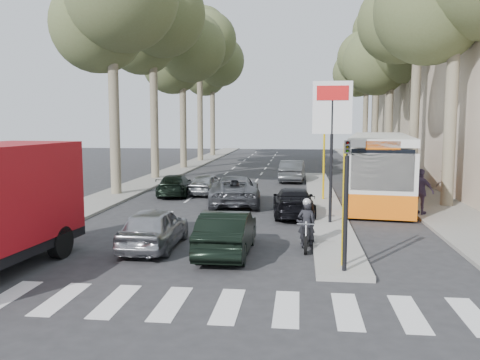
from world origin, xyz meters
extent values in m
plane|color=#28282B|center=(0.00, 0.00, 0.00)|extent=(120.00, 120.00, 0.00)
cube|color=gray|center=(8.60, 25.00, 0.06)|extent=(3.20, 70.00, 0.12)
cube|color=gray|center=(-8.00, 28.00, 0.06)|extent=(2.40, 64.00, 0.12)
cube|color=gray|center=(3.25, 11.00, 0.08)|extent=(1.50, 26.00, 0.16)
cube|color=#B7A88E|center=(15.50, 34.00, 8.00)|extent=(11.00, 20.00, 16.00)
cylinder|color=yellow|center=(3.25, -1.00, 1.75)|extent=(0.10, 0.10, 3.50)
cylinder|color=yellow|center=(3.25, 5.00, 1.75)|extent=(0.10, 0.10, 3.50)
cylinder|color=yellow|center=(3.25, 11.00, 1.75)|extent=(0.10, 0.10, 3.50)
cylinder|color=black|center=(3.25, 5.00, 2.60)|extent=(0.12, 0.12, 5.20)
cube|color=white|center=(3.25, 5.00, 4.60)|extent=(1.50, 0.10, 2.00)
cube|color=red|center=(3.25, 4.94, 5.15)|extent=(1.20, 0.02, 0.55)
cylinder|color=black|center=(3.25, -1.50, 1.60)|extent=(0.12, 0.12, 3.20)
imported|color=black|center=(3.25, -1.50, 3.10)|extent=(0.16, 0.41, 1.00)
cylinder|color=#6B604C|center=(-8.00, 12.00, 4.20)|extent=(0.56, 0.56, 8.40)
sphere|color=#4F5831|center=(-9.00, 12.60, 9.30)|extent=(5.20, 5.20, 5.20)
cylinder|color=#6B604C|center=(-8.10, 20.00, 4.48)|extent=(0.56, 0.56, 8.96)
sphere|color=#4F5831|center=(-9.10, 20.60, 9.92)|extent=(5.20, 5.20, 5.20)
sphere|color=#4F5831|center=(-7.20, 19.20, 11.20)|extent=(5.80, 5.80, 5.80)
sphere|color=#4F5831|center=(-7.90, 21.10, 12.48)|extent=(4.80, 4.80, 4.80)
cylinder|color=#6B604C|center=(-7.90, 28.00, 4.06)|extent=(0.56, 0.56, 8.12)
sphere|color=#4F5831|center=(-8.90, 28.60, 8.99)|extent=(5.20, 5.20, 5.20)
sphere|color=#4F5831|center=(-7.00, 27.20, 10.15)|extent=(5.80, 5.80, 5.80)
sphere|color=#4F5831|center=(-7.70, 29.10, 11.31)|extent=(4.80, 4.80, 4.80)
cylinder|color=#6B604C|center=(-8.00, 36.00, 4.76)|extent=(0.56, 0.56, 9.52)
sphere|color=#4F5831|center=(-9.00, 36.60, 10.54)|extent=(5.20, 5.20, 5.20)
sphere|color=#4F5831|center=(-7.10, 35.20, 11.90)|extent=(5.80, 5.80, 5.80)
sphere|color=#4F5831|center=(-7.80, 37.10, 13.26)|extent=(4.80, 4.80, 4.80)
cylinder|color=#6B604C|center=(-8.10, 44.00, 4.34)|extent=(0.56, 0.56, 8.68)
sphere|color=#4F5831|center=(-9.10, 44.60, 9.61)|extent=(5.20, 5.20, 5.20)
sphere|color=#4F5831|center=(-7.20, 43.20, 10.85)|extent=(5.80, 5.80, 5.80)
sphere|color=#4F5831|center=(-7.90, 45.10, 12.09)|extent=(4.80, 4.80, 4.80)
cylinder|color=#6B604C|center=(9.00, 10.00, 4.20)|extent=(0.56, 0.56, 8.40)
sphere|color=#4F5831|center=(8.00, 10.60, 9.30)|extent=(5.20, 5.20, 5.20)
cylinder|color=#6B604C|center=(9.10, 18.00, 4.62)|extent=(0.56, 0.56, 9.24)
sphere|color=#4F5831|center=(8.10, 18.60, 10.23)|extent=(5.20, 5.20, 5.20)
cylinder|color=#6B604C|center=(8.90, 26.00, 3.92)|extent=(0.56, 0.56, 7.84)
sphere|color=#4F5831|center=(7.90, 26.60, 8.68)|extent=(5.20, 5.20, 5.20)
sphere|color=#4F5831|center=(9.80, 25.20, 9.80)|extent=(5.80, 5.80, 5.80)
sphere|color=#4F5831|center=(9.10, 27.10, 10.92)|extent=(4.80, 4.80, 4.80)
cylinder|color=#6B604C|center=(9.00, 34.00, 4.48)|extent=(0.56, 0.56, 8.96)
sphere|color=#4F5831|center=(8.00, 34.60, 9.92)|extent=(5.20, 5.20, 5.20)
sphere|color=#4F5831|center=(9.90, 33.20, 11.20)|extent=(5.80, 5.80, 5.80)
sphere|color=#4F5831|center=(9.20, 35.10, 12.48)|extent=(4.80, 4.80, 4.80)
cylinder|color=#6B604C|center=(9.10, 42.00, 4.20)|extent=(0.56, 0.56, 8.40)
sphere|color=#4F5831|center=(8.10, 42.60, 9.30)|extent=(5.20, 5.20, 5.20)
sphere|color=#4F5831|center=(10.00, 41.20, 10.50)|extent=(5.80, 5.80, 5.80)
sphere|color=#4F5831|center=(9.30, 43.10, 11.70)|extent=(4.80, 4.80, 4.80)
imported|color=#A1A2A9|center=(-2.59, 0.86, 0.68)|extent=(1.61, 3.97, 1.35)
imported|color=black|center=(-0.16, 0.40, 0.68)|extent=(1.47, 4.15, 1.37)
imported|color=#55575D|center=(-1.10, 9.71, 0.71)|extent=(2.90, 5.35, 1.42)
imported|color=black|center=(1.80, 7.00, 0.62)|extent=(1.99, 4.37, 1.24)
imported|color=#9A9EA2|center=(-3.09, 13.00, 0.59)|extent=(1.85, 3.65, 1.19)
imported|color=#4C4F53|center=(1.56, 19.70, 0.72)|extent=(1.75, 4.47, 1.45)
imported|color=black|center=(-4.75, 12.32, 0.58)|extent=(1.96, 4.15, 1.17)
cylinder|color=black|center=(-5.05, -0.66, 0.49)|extent=(0.41, 1.00, 0.97)
cube|color=maroon|center=(-6.22, -1.64, 2.11)|extent=(2.88, 4.74, 2.70)
cube|color=orange|center=(6.20, 12.37, 0.62)|extent=(4.51, 13.16, 1.01)
cube|color=silver|center=(6.20, 12.37, 1.96)|extent=(4.51, 13.16, 1.68)
cube|color=black|center=(6.20, 12.37, 2.30)|extent=(4.46, 12.65, 0.95)
cube|color=silver|center=(6.20, 12.37, 3.20)|extent=(4.51, 13.16, 0.34)
cube|color=black|center=(5.34, 6.01, 2.13)|extent=(2.45, 0.39, 1.68)
cube|color=orange|center=(5.34, 6.01, 3.12)|extent=(1.34, 0.24, 0.36)
cylinder|color=black|center=(4.38, 8.45, 0.50)|extent=(0.46, 1.11, 1.08)
cylinder|color=black|center=(6.92, 8.11, 0.50)|extent=(0.46, 1.11, 1.08)
cylinder|color=black|center=(5.45, 16.38, 0.50)|extent=(0.46, 1.11, 1.08)
cylinder|color=black|center=(7.99, 16.03, 0.50)|extent=(0.46, 1.11, 1.08)
cylinder|color=black|center=(2.26, 0.63, 0.29)|extent=(0.11, 0.58, 0.58)
cylinder|color=black|center=(2.31, 1.99, 0.29)|extent=(0.11, 0.58, 0.58)
cylinder|color=silver|center=(2.26, 0.70, 0.63)|extent=(0.07, 0.36, 0.73)
cube|color=black|center=(2.28, 1.36, 0.41)|extent=(0.22, 0.69, 0.27)
cube|color=black|center=(2.28, 1.17, 0.65)|extent=(0.29, 0.42, 0.20)
cube|color=black|center=(2.29, 1.63, 0.60)|extent=(0.27, 0.60, 0.11)
cylinder|color=silver|center=(2.26, 0.75, 0.92)|extent=(0.56, 0.06, 0.04)
imported|color=black|center=(2.28, 1.36, 0.81)|extent=(0.57, 0.38, 1.52)
imported|color=black|center=(2.30, 1.72, 0.76)|extent=(0.71, 0.41, 1.43)
sphere|color=#B2B2B7|center=(2.28, 1.31, 1.52)|extent=(0.25, 0.25, 0.25)
sphere|color=#B2B2B7|center=(2.30, 1.69, 1.47)|extent=(0.25, 0.25, 0.25)
imported|color=#42324B|center=(7.20, 7.42, 1.10)|extent=(1.24, 1.15, 1.95)
imported|color=brown|center=(9.71, 12.92, 0.89)|extent=(1.06, 0.61, 1.54)
camera|label=1|loc=(2.04, -14.78, 4.09)|focal=38.00mm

